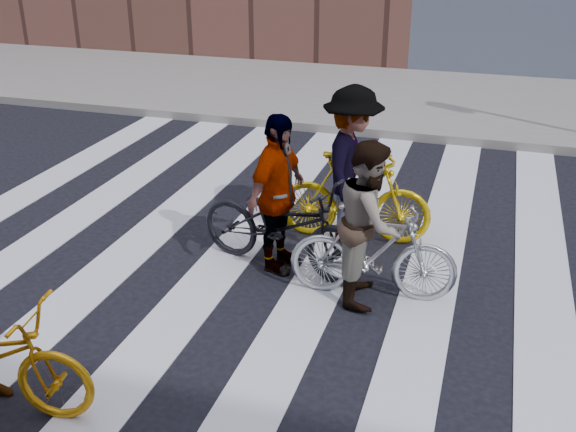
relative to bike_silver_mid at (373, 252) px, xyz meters
The scene contains 9 objects.
ground 1.22m from the bike_silver_mid, behind, with size 100.00×100.00×0.00m, color black.
sidewalk_far 7.68m from the bike_silver_mid, 98.33° to the left, with size 100.00×5.00×0.15m, color gray.
zebra_crosswalk 1.21m from the bike_silver_mid, behind, with size 8.25×10.00×0.01m.
bike_silver_mid is the anchor object (origin of this frame).
bike_yellow_right 1.28m from the bike_silver_mid, 110.40° to the left, with size 0.49×1.74×1.04m, color gold.
bike_dark_rear 1.06m from the bike_silver_mid, 164.17° to the left, with size 0.68×1.94×1.02m, color black.
rider_mid 0.32m from the bike_silver_mid, behind, with size 0.78×0.61×1.60m, color slate.
rider_right 1.36m from the bike_silver_mid, 112.47° to the left, with size 1.16×0.67×1.80m, color slate.
rider_rear 1.16m from the bike_silver_mid, 164.88° to the left, with size 0.99×0.41×1.69m, color slate.
Camera 1 is at (2.06, -5.82, 3.46)m, focal length 42.00 mm.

